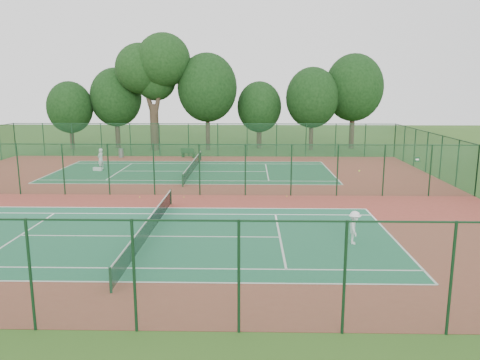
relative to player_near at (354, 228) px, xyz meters
name	(u,v)px	position (x,y,z in m)	size (l,w,h in m)	color
ground	(177,195)	(-9.78, 9.90, -0.80)	(120.00, 120.00, 0.00)	#2D5219
red_pad	(177,195)	(-9.78, 9.90, -0.80)	(40.00, 36.00, 0.01)	brown
court_near	(149,236)	(-9.78, 0.90, -0.79)	(23.77, 10.97, 0.01)	#1F6344
court_far	(193,171)	(-9.78, 18.90, -0.79)	(23.77, 10.97, 0.01)	#1B5634
fence_north	(203,140)	(-9.78, 27.90, 0.96)	(40.00, 0.09, 3.50)	#174729
fence_south	(82,275)	(-9.78, -8.10, 0.96)	(40.00, 0.09, 3.50)	#17472B
fence_east	(477,171)	(10.22, 9.90, 0.96)	(0.09, 36.00, 3.50)	#1A4E33
fence_divider	(177,170)	(-9.78, 9.90, 0.96)	(40.00, 0.09, 3.50)	#184A27
tennis_net_near	(149,226)	(-9.78, 0.90, -0.26)	(0.10, 12.90, 0.97)	#13361F
tennis_net_far	(193,165)	(-9.78, 18.90, -0.26)	(0.10, 12.90, 0.97)	#153C20
player_near	(354,228)	(0.00, 0.00, 0.00)	(1.01, 0.58, 1.56)	white
player_far	(101,159)	(-18.06, 19.61, 0.16)	(0.68, 0.45, 1.88)	silver
trash_bin	(121,153)	(-18.28, 27.01, -0.33)	(0.52, 0.52, 0.93)	slate
bench	(188,153)	(-11.29, 26.99, -0.28)	(1.66, 1.06, 0.99)	#133918
kit_bag	(98,169)	(-18.20, 19.07, -0.65)	(0.78, 0.29, 0.29)	silver
stray_ball_a	(184,197)	(-9.22, 9.11, -0.76)	(0.07, 0.07, 0.07)	#BACF30
stray_ball_b	(287,196)	(-2.39, 9.50, -0.76)	(0.07, 0.07, 0.07)	#CED832
stray_ball_c	(140,197)	(-12.15, 9.05, -0.75)	(0.07, 0.07, 0.07)	#C9D431
big_tree	(153,68)	(-15.79, 32.97, 8.52)	(8.57, 6.27, 13.16)	#36291D
evergreen_row	(213,149)	(-9.28, 34.15, -0.80)	(39.00, 5.00, 12.00)	black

